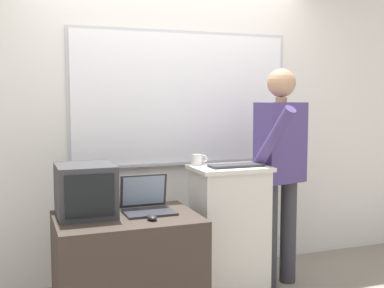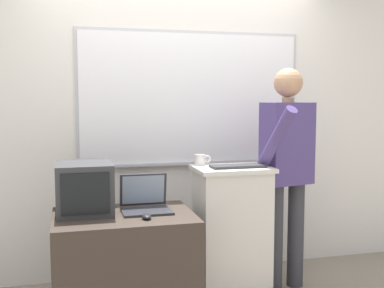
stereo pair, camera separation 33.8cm
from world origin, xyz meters
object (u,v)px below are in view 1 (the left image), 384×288
Objects in this scene: lectern_podium at (229,232)px; laptop at (147,202)px; crt_monitor at (85,190)px; computer_mouse_by_laptop at (152,217)px; person_presenter at (281,162)px; side_desk at (128,271)px; coffee_mug at (197,160)px; wireless_keyboard at (236,166)px.

lectern_podium reaches higher than laptop.
lectern_podium is 1.15m from crt_monitor.
laptop is 3.35× the size of computer_mouse_by_laptop.
laptop is (-1.15, -0.17, -0.20)m from person_presenter.
laptop is at bearing 27.29° from side_desk.
coffee_mug is at bearing 161.34° from person_presenter.
person_presenter is at bearing -5.67° from coffee_mug.
computer_mouse_by_laptop is at bearing -97.12° from laptop.
coffee_mug is at bearing 145.55° from lectern_podium.
crt_monitor reaches higher than laptop.
laptop is at bearing -152.97° from coffee_mug.
wireless_keyboard is 0.97× the size of crt_monitor.
computer_mouse_by_laptop is (-0.03, -0.24, -0.05)m from laptop.
person_presenter is 17.42× the size of computer_mouse_by_laptop.
wireless_keyboard is at bearing 8.36° from side_desk.
wireless_keyboard reaches higher than computer_mouse_by_laptop.
side_desk is at bearing -23.90° from crt_monitor.
wireless_keyboard is 3.11× the size of coffee_mug.
laptop is at bearing -176.35° from wireless_keyboard.
coffee_mug is (0.87, 0.21, 0.14)m from crt_monitor.
coffee_mug reaches higher than wireless_keyboard.
person_presenter is at bearing 5.10° from crt_monitor.
person_presenter reaches higher than laptop.
side_desk is (-0.82, -0.18, -0.14)m from lectern_podium.
laptop is at bearing -171.76° from lectern_podium.
wireless_keyboard is at bearing -39.91° from coffee_mug.
coffee_mug is at bearing 13.34° from crt_monitor.
side_desk is at bearing -152.90° from coffee_mug.
laptop is 0.83× the size of wireless_keyboard.
lectern_podium is at bearing 116.36° from wireless_keyboard.
coffee_mug is (0.62, 0.32, 0.68)m from side_desk.
crt_monitor is (-0.41, 0.03, 0.11)m from laptop.
lectern_podium is 0.74m from laptop.
wireless_keyboard is at bearing 21.51° from computer_mouse_by_laptop.
computer_mouse_by_laptop is (0.13, -0.16, 0.39)m from side_desk.
person_presenter is 4.33× the size of wireless_keyboard.
lectern_podium is 3.01× the size of laptop.
lectern_podium is 0.60m from coffee_mug.
person_presenter reaches higher than lectern_podium.
coffee_mug reaches higher than computer_mouse_by_laptop.
crt_monitor is at bearing -179.27° from wireless_keyboard.
computer_mouse_by_laptop is at bearing -135.95° from coffee_mug.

